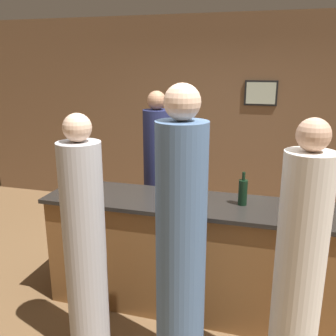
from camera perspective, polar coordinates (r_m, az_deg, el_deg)
name	(u,v)px	position (r m, az deg, el deg)	size (l,w,h in m)	color
ground_plane	(186,304)	(3.67, 2.82, -20.03)	(14.00, 14.00, 0.00)	brown
back_wall	(227,117)	(5.46, 8.96, 7.68)	(8.00, 0.08, 2.80)	brown
bar_counter	(187,255)	(3.40, 2.94, -13.05)	(2.50, 0.63, 1.01)	brown
bartender	(157,184)	(4.04, -1.65, -2.40)	(0.29, 0.29, 1.87)	#1E234C
guest_0	(181,248)	(2.53, 1.96, -12.13)	(0.33, 0.33, 2.03)	#4C6B93
guest_1	(85,247)	(2.82, -12.52, -11.73)	(0.30, 0.30, 1.83)	#B2B2B7
guest_2	(299,275)	(2.54, 19.29, -15.18)	(0.30, 0.30, 1.85)	silver
wine_bottle_0	(203,182)	(3.30, 5.38, -2.16)	(0.08, 0.08, 0.31)	black
wine_bottle_1	(243,192)	(3.13, 11.33, -3.59)	(0.07, 0.07, 0.28)	black
wine_glass_0	(174,192)	(3.05, 0.87, -3.61)	(0.08, 0.08, 0.16)	silver
wine_glass_1	(170,186)	(3.13, 0.29, -2.83)	(0.06, 0.06, 0.18)	silver
wine_glass_2	(80,178)	(3.50, -13.27, -1.44)	(0.07, 0.07, 0.16)	silver
wine_glass_3	(303,197)	(3.09, 19.93, -4.21)	(0.08, 0.08, 0.16)	silver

